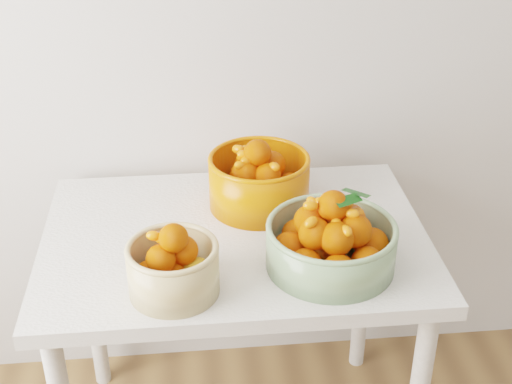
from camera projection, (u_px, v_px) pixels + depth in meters
table at (235, 264)px, 1.90m from camera, size 1.00×0.70×0.75m
bowl_cream at (173, 267)px, 1.61m from camera, size 0.24×0.24×0.18m
bowl_green at (331, 241)px, 1.70m from camera, size 0.35×0.35×0.20m
bowl_orange at (259, 180)px, 1.95m from camera, size 0.32×0.32×0.20m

